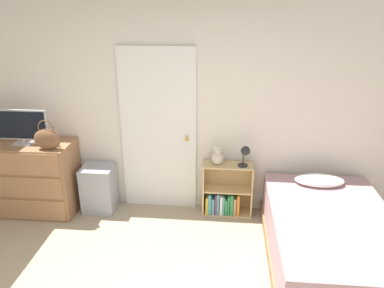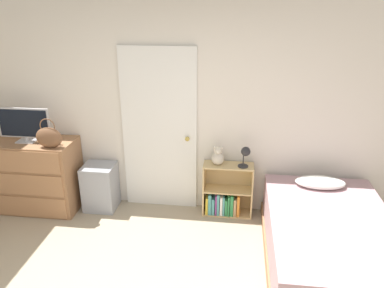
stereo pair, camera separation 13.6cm
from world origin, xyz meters
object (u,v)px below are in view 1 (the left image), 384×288
object	(u,v)px
dresser	(36,177)
tv	(21,126)
bookshelf	(225,195)
teddy_bear	(217,156)
handbag	(47,139)
storage_bin	(99,188)
bed	(331,239)
desk_lamp	(245,153)

from	to	relation	value
dresser	tv	bearing A→B (deg)	-157.79
bookshelf	tv	bearing A→B (deg)	-175.89
teddy_bear	tv	bearing A→B (deg)	-175.74
handbag	storage_bin	size ratio (longest dim) A/B	0.60
dresser	storage_bin	distance (m)	0.79
teddy_bear	bed	bearing A→B (deg)	-35.34
tv	storage_bin	xyz separation A→B (m)	(0.82, 0.11, -0.84)
dresser	bookshelf	bearing A→B (deg)	3.67
storage_bin	bookshelf	distance (m)	1.59
teddy_bear	desk_lamp	xyz separation A→B (m)	(0.32, -0.04, 0.08)
dresser	desk_lamp	distance (m)	2.60
handbag	storage_bin	bearing A→B (deg)	29.37
dresser	teddy_bear	xyz separation A→B (m)	(2.24, 0.15, 0.31)
tv	desk_lamp	xyz separation A→B (m)	(2.62, 0.13, -0.29)
dresser	handbag	distance (m)	0.69
storage_bin	bookshelf	size ratio (longest dim) A/B	0.88
handbag	bed	size ratio (longest dim) A/B	0.18
storage_bin	teddy_bear	xyz separation A→B (m)	(1.48, 0.06, 0.47)
teddy_bear	desk_lamp	world-z (taller)	desk_lamp
bed	bookshelf	bearing A→B (deg)	141.99
teddy_bear	bed	world-z (taller)	teddy_bear
handbag	bookshelf	xyz separation A→B (m)	(2.03, 0.32, -0.80)
storage_bin	bookshelf	world-z (taller)	bookshelf
tv	bed	size ratio (longest dim) A/B	0.33
dresser	teddy_bear	bearing A→B (deg)	3.80
bookshelf	bed	size ratio (longest dim) A/B	0.35
dresser	storage_bin	size ratio (longest dim) A/B	1.66
storage_bin	bed	distance (m)	2.77
bookshelf	desk_lamp	world-z (taller)	desk_lamp
handbag	desk_lamp	distance (m)	2.28
bookshelf	teddy_bear	bearing A→B (deg)	-179.04
bookshelf	bed	xyz separation A→B (m)	(1.07, -0.84, 0.03)
handbag	storage_bin	xyz separation A→B (m)	(0.45, 0.25, -0.75)
storage_bin	bookshelf	bearing A→B (deg)	2.21
storage_bin	teddy_bear	size ratio (longest dim) A/B	2.51
dresser	desk_lamp	xyz separation A→B (m)	(2.57, 0.11, 0.39)
handbag	desk_lamp	world-z (taller)	handbag
storage_bin	tv	bearing A→B (deg)	-172.24
handbag	teddy_bear	size ratio (longest dim) A/B	1.50
tv	bookshelf	bearing A→B (deg)	4.11
teddy_bear	desk_lamp	bearing A→B (deg)	-6.77
dresser	handbag	world-z (taller)	handbag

